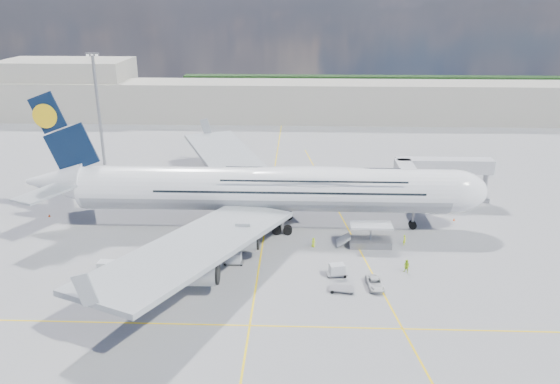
{
  "coord_description": "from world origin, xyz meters",
  "views": [
    {
      "loc": [
        5.75,
        -75.85,
        37.19
      ],
      "look_at": [
        2.58,
        8.0,
        6.99
      ],
      "focal_mm": 35.0,
      "sensor_mm": 36.0,
      "label": 1
    }
  ],
  "objects_px": {
    "cone_nose": "(454,219)",
    "dolly_nose_near": "(342,289)",
    "crew_wing": "(185,248)",
    "cone_wing_left_inner": "(191,205)",
    "service_van": "(375,283)",
    "dolly_row_c": "(234,258)",
    "airliner": "(267,188)",
    "crew_nose": "(404,240)",
    "catering_truck_inner": "(229,195)",
    "crew_van": "(313,242)",
    "cone_wing_right_outer": "(145,270)",
    "baggage_tug": "(213,261)",
    "cone_tail": "(49,215)",
    "cone_wing_left_outer": "(188,173)",
    "dolly_row_b": "(107,267)",
    "dolly_back": "(150,279)",
    "dolly_row_a": "(134,258)",
    "cone_wing_right_inner": "(181,248)",
    "cargo_loader": "(369,238)",
    "jet_bridge": "(430,171)",
    "crew_tug": "(205,266)",
    "catering_truck_outer": "(218,155)",
    "crew_loader": "(407,266)",
    "dolly_nose_far": "(337,270)",
    "light_mast": "(98,109)"
  },
  "relations": [
    {
      "from": "dolly_nose_near",
      "to": "crew_van",
      "type": "distance_m",
      "value": 13.96
    },
    {
      "from": "crew_wing",
      "to": "cone_wing_left_inner",
      "type": "bearing_deg",
      "value": 1.2
    },
    {
      "from": "cone_wing_right_inner",
      "to": "dolly_nose_near",
      "type": "bearing_deg",
      "value": -25.98
    },
    {
      "from": "dolly_row_a",
      "to": "baggage_tug",
      "type": "bearing_deg",
      "value": 2.05
    },
    {
      "from": "cargo_loader",
      "to": "dolly_row_a",
      "type": "xyz_separation_m",
      "value": [
        -35.61,
        -6.46,
        -0.88
      ]
    },
    {
      "from": "crew_tug",
      "to": "crew_nose",
      "type": "bearing_deg",
      "value": 42.56
    },
    {
      "from": "dolly_row_a",
      "to": "dolly_back",
      "type": "distance_m",
      "value": 7.49
    },
    {
      "from": "crew_wing",
      "to": "cone_wing_right_outer",
      "type": "distance_m",
      "value": 7.77
    },
    {
      "from": "baggage_tug",
      "to": "crew_tug",
      "type": "relative_size",
      "value": 1.72
    },
    {
      "from": "crew_van",
      "to": "cone_wing_left_inner",
      "type": "xyz_separation_m",
      "value": [
        -22.57,
        16.72,
        -0.51
      ]
    },
    {
      "from": "cone_wing_right_outer",
      "to": "dolly_row_b",
      "type": "bearing_deg",
      "value": -172.74
    },
    {
      "from": "service_van",
      "to": "cone_wing_right_inner",
      "type": "xyz_separation_m",
      "value": [
        -28.65,
        10.48,
        -0.36
      ]
    },
    {
      "from": "airliner",
      "to": "catering_truck_inner",
      "type": "relative_size",
      "value": 13.17
    },
    {
      "from": "airliner",
      "to": "cone_tail",
      "type": "distance_m",
      "value": 39.86
    },
    {
      "from": "dolly_nose_near",
      "to": "crew_loader",
      "type": "bearing_deg",
      "value": 37.35
    },
    {
      "from": "dolly_row_b",
      "to": "dolly_back",
      "type": "bearing_deg",
      "value": -12.71
    },
    {
      "from": "service_van",
      "to": "cone_tail",
      "type": "xyz_separation_m",
      "value": [
        -55.08,
        23.02,
        -0.36
      ]
    },
    {
      "from": "crew_van",
      "to": "cone_tail",
      "type": "height_order",
      "value": "crew_van"
    },
    {
      "from": "crew_van",
      "to": "cone_wing_right_inner",
      "type": "relative_size",
      "value": 3.07
    },
    {
      "from": "dolly_row_b",
      "to": "crew_tug",
      "type": "distance_m",
      "value": 13.88
    },
    {
      "from": "cone_nose",
      "to": "crew_nose",
      "type": "bearing_deg",
      "value": -135.59
    },
    {
      "from": "dolly_row_b",
      "to": "baggage_tug",
      "type": "relative_size",
      "value": 1.14
    },
    {
      "from": "crew_van",
      "to": "cone_wing_right_outer",
      "type": "relative_size",
      "value": 2.83
    },
    {
      "from": "cone_nose",
      "to": "dolly_nose_near",
      "type": "bearing_deg",
      "value": -130.4
    },
    {
      "from": "cone_tail",
      "to": "cone_wing_left_outer",
      "type": "bearing_deg",
      "value": 51.81
    },
    {
      "from": "catering_truck_outer",
      "to": "crew_nose",
      "type": "xyz_separation_m",
      "value": [
        36.06,
        -43.4,
        -1.14
      ]
    },
    {
      "from": "service_van",
      "to": "crew_nose",
      "type": "bearing_deg",
      "value": 60.44
    },
    {
      "from": "crew_tug",
      "to": "cone_wing_right_outer",
      "type": "xyz_separation_m",
      "value": [
        -8.59,
        -0.6,
        -0.53
      ]
    },
    {
      "from": "jet_bridge",
      "to": "cone_wing_right_outer",
      "type": "xyz_separation_m",
      "value": [
        -45.98,
        -28.11,
        -6.58
      ]
    },
    {
      "from": "cone_wing_left_outer",
      "to": "cone_tail",
      "type": "height_order",
      "value": "cone_tail"
    },
    {
      "from": "airliner",
      "to": "jet_bridge",
      "type": "height_order",
      "value": "airliner"
    },
    {
      "from": "cone_wing_left_inner",
      "to": "cone_wing_left_outer",
      "type": "bearing_deg",
      "value": 102.65
    },
    {
      "from": "service_van",
      "to": "crew_wing",
      "type": "bearing_deg",
      "value": 156.86
    },
    {
      "from": "dolly_row_c",
      "to": "airliner",
      "type": "bearing_deg",
      "value": 79.76
    },
    {
      "from": "dolly_nose_far",
      "to": "dolly_nose_near",
      "type": "xyz_separation_m",
      "value": [
        0.41,
        -4.21,
        -0.6
      ]
    },
    {
      "from": "crew_wing",
      "to": "crew_van",
      "type": "bearing_deg",
      "value": -88.71
    },
    {
      "from": "service_van",
      "to": "crew_wing",
      "type": "distance_m",
      "value": 29.37
    },
    {
      "from": "crew_wing",
      "to": "cone_wing_right_inner",
      "type": "height_order",
      "value": "crew_wing"
    },
    {
      "from": "dolly_row_a",
      "to": "cone_nose",
      "type": "distance_m",
      "value": 54.59
    },
    {
      "from": "dolly_nose_near",
      "to": "service_van",
      "type": "height_order",
      "value": "service_van"
    },
    {
      "from": "jet_bridge",
      "to": "light_mast",
      "type": "distance_m",
      "value": 74.11
    },
    {
      "from": "cargo_loader",
      "to": "crew_nose",
      "type": "distance_m",
      "value": 5.71
    },
    {
      "from": "dolly_nose_far",
      "to": "catering_truck_outer",
      "type": "bearing_deg",
      "value": 101.76
    },
    {
      "from": "baggage_tug",
      "to": "crew_loader",
      "type": "relative_size",
      "value": 1.38
    },
    {
      "from": "jet_bridge",
      "to": "cone_tail",
      "type": "bearing_deg",
      "value": -173.26
    },
    {
      "from": "baggage_tug",
      "to": "service_van",
      "type": "distance_m",
      "value": 23.53
    },
    {
      "from": "dolly_row_c",
      "to": "cone_wing_right_outer",
      "type": "distance_m",
      "value": 12.78
    },
    {
      "from": "dolly_row_c",
      "to": "cone_nose",
      "type": "height_order",
      "value": "dolly_row_c"
    },
    {
      "from": "cargo_loader",
      "to": "dolly_nose_near",
      "type": "xyz_separation_m",
      "value": [
        -5.25,
        -14.36,
        -0.89
      ]
    },
    {
      "from": "cargo_loader",
      "to": "dolly_row_a",
      "type": "height_order",
      "value": "cargo_loader"
    }
  ]
}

